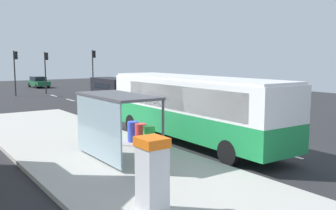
% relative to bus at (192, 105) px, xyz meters
% --- Properties ---
extents(ground_plane, '(56.00, 92.00, 0.04)m').
position_rel_bus_xyz_m(ground_plane, '(1.71, 11.31, -1.86)').
color(ground_plane, '#262628').
extents(sidewalk_platform, '(6.20, 30.00, 0.18)m').
position_rel_bus_xyz_m(sidewalk_platform, '(-4.69, -0.69, -1.75)').
color(sidewalk_platform, '#ADAAA3').
rests_on(sidewalk_platform, ground).
extents(lane_stripe_seg_1, '(0.16, 2.20, 0.01)m').
position_rel_bus_xyz_m(lane_stripe_seg_1, '(1.96, -3.69, -1.84)').
color(lane_stripe_seg_1, silver).
rests_on(lane_stripe_seg_1, ground).
extents(lane_stripe_seg_2, '(0.16, 2.20, 0.01)m').
position_rel_bus_xyz_m(lane_stripe_seg_2, '(1.96, 1.31, -1.84)').
color(lane_stripe_seg_2, silver).
rests_on(lane_stripe_seg_2, ground).
extents(lane_stripe_seg_3, '(0.16, 2.20, 0.01)m').
position_rel_bus_xyz_m(lane_stripe_seg_3, '(1.96, 6.31, -1.84)').
color(lane_stripe_seg_3, silver).
rests_on(lane_stripe_seg_3, ground).
extents(lane_stripe_seg_4, '(0.16, 2.20, 0.01)m').
position_rel_bus_xyz_m(lane_stripe_seg_4, '(1.96, 11.31, -1.84)').
color(lane_stripe_seg_4, silver).
rests_on(lane_stripe_seg_4, ground).
extents(lane_stripe_seg_5, '(0.16, 2.20, 0.01)m').
position_rel_bus_xyz_m(lane_stripe_seg_5, '(1.96, 16.31, -1.84)').
color(lane_stripe_seg_5, silver).
rests_on(lane_stripe_seg_5, ground).
extents(lane_stripe_seg_6, '(0.16, 2.20, 0.01)m').
position_rel_bus_xyz_m(lane_stripe_seg_6, '(1.96, 21.31, -1.84)').
color(lane_stripe_seg_6, silver).
rests_on(lane_stripe_seg_6, ground).
extents(lane_stripe_seg_7, '(0.16, 2.20, 0.01)m').
position_rel_bus_xyz_m(lane_stripe_seg_7, '(1.96, 26.31, -1.84)').
color(lane_stripe_seg_7, silver).
rests_on(lane_stripe_seg_7, ground).
extents(bus, '(2.69, 11.05, 3.21)m').
position_rel_bus_xyz_m(bus, '(0.00, 0.00, 0.00)').
color(bus, '#1E8C47').
rests_on(bus, ground).
extents(white_van, '(2.15, 5.25, 2.30)m').
position_rel_bus_xyz_m(white_van, '(3.91, 16.14, -0.50)').
color(white_van, black).
rests_on(white_van, ground).
extents(sedan_near, '(2.01, 4.48, 1.52)m').
position_rel_bus_xyz_m(sedan_near, '(4.01, 38.96, -1.05)').
color(sedan_near, '#195933').
rests_on(sedan_near, ground).
extents(ticket_machine, '(0.66, 0.76, 1.94)m').
position_rel_bus_xyz_m(ticket_machine, '(-6.11, -6.01, -0.67)').
color(ticket_machine, silver).
rests_on(ticket_machine, sidewalk_platform).
extents(recycling_bin_green, '(0.52, 0.52, 0.95)m').
position_rel_bus_xyz_m(recycling_bin_green, '(-2.49, -0.12, -1.19)').
color(recycling_bin_green, green).
rests_on(recycling_bin_green, sidewalk_platform).
extents(recycling_bin_red, '(0.52, 0.52, 0.95)m').
position_rel_bus_xyz_m(recycling_bin_red, '(-2.49, 0.58, -1.19)').
color(recycling_bin_red, red).
rests_on(recycling_bin_red, sidewalk_platform).
extents(recycling_bin_blue, '(0.52, 0.52, 0.95)m').
position_rel_bus_xyz_m(recycling_bin_blue, '(-2.49, 1.28, -1.19)').
color(recycling_bin_blue, blue).
rests_on(recycling_bin_blue, sidewalk_platform).
extents(traffic_light_near_side, '(0.49, 0.28, 5.02)m').
position_rel_bus_xyz_m(traffic_light_near_side, '(7.21, 27.51, 1.50)').
color(traffic_light_near_side, '#2D2D2D').
rests_on(traffic_light_near_side, ground).
extents(traffic_light_far_side, '(0.49, 0.28, 4.86)m').
position_rel_bus_xyz_m(traffic_light_far_side, '(-1.39, 28.31, 1.40)').
color(traffic_light_far_side, '#2D2D2D').
rests_on(traffic_light_far_side, ground).
extents(traffic_light_median, '(0.49, 0.28, 4.77)m').
position_rel_bus_xyz_m(traffic_light_median, '(2.11, 29.11, 1.34)').
color(traffic_light_median, '#2D2D2D').
rests_on(traffic_light_median, ground).
extents(bus_shelter, '(1.80, 4.00, 2.50)m').
position_rel_bus_xyz_m(bus_shelter, '(-4.70, -0.84, 0.25)').
color(bus_shelter, '#4C4C51').
rests_on(bus_shelter, sidewalk_platform).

